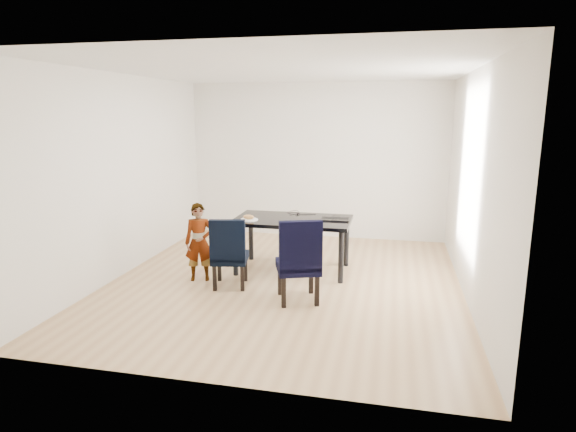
% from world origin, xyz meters
% --- Properties ---
extents(floor, '(4.50, 5.00, 0.01)m').
position_xyz_m(floor, '(0.00, 0.00, -0.01)').
color(floor, tan).
rests_on(floor, ground).
extents(ceiling, '(4.50, 5.00, 0.01)m').
position_xyz_m(ceiling, '(0.00, 0.00, 2.71)').
color(ceiling, white).
rests_on(ceiling, wall_back).
extents(wall_back, '(4.50, 0.01, 2.70)m').
position_xyz_m(wall_back, '(0.00, 2.50, 1.35)').
color(wall_back, white).
rests_on(wall_back, ground).
extents(wall_front, '(4.50, 0.01, 2.70)m').
position_xyz_m(wall_front, '(0.00, -2.50, 1.35)').
color(wall_front, silver).
rests_on(wall_front, ground).
extents(wall_left, '(0.01, 5.00, 2.70)m').
position_xyz_m(wall_left, '(-2.25, 0.00, 1.35)').
color(wall_left, silver).
rests_on(wall_left, ground).
extents(wall_right, '(0.01, 5.00, 2.70)m').
position_xyz_m(wall_right, '(2.25, 0.00, 1.35)').
color(wall_right, silver).
rests_on(wall_right, ground).
extents(dining_table, '(1.60, 0.90, 0.75)m').
position_xyz_m(dining_table, '(0.00, 0.50, 0.38)').
color(dining_table, black).
rests_on(dining_table, floor).
extents(chair_left, '(0.52, 0.53, 0.91)m').
position_xyz_m(chair_left, '(-0.65, -0.28, 0.46)').
color(chair_left, black).
rests_on(chair_left, floor).
extents(chair_right, '(0.63, 0.64, 1.01)m').
position_xyz_m(chair_right, '(0.29, -0.57, 0.51)').
color(chair_right, black).
rests_on(chair_right, floor).
extents(child, '(0.43, 0.35, 1.04)m').
position_xyz_m(child, '(-1.12, -0.15, 0.52)').
color(child, '#ED5914').
rests_on(child, floor).
extents(plate, '(0.30, 0.30, 0.01)m').
position_xyz_m(plate, '(-0.56, 0.28, 0.76)').
color(plate, white).
rests_on(plate, dining_table).
extents(sandwich, '(0.17, 0.12, 0.06)m').
position_xyz_m(sandwich, '(-0.57, 0.28, 0.79)').
color(sandwich, '#B27A3F').
rests_on(sandwich, plate).
extents(laptop, '(0.38, 0.25, 0.03)m').
position_xyz_m(laptop, '(0.59, 0.59, 0.76)').
color(laptop, black).
rests_on(laptop, dining_table).
extents(cable_tangle, '(0.19, 0.19, 0.01)m').
position_xyz_m(cable_tangle, '(-0.03, 0.77, 0.75)').
color(cable_tangle, black).
rests_on(cable_tangle, dining_table).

